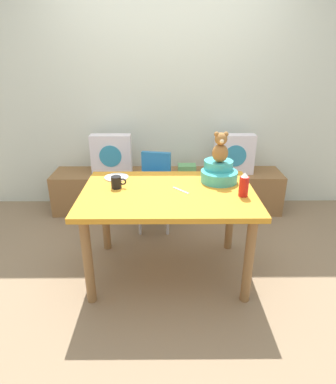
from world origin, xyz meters
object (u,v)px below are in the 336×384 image
Objects in this scene: highchair at (154,181)px; pillow_floral_left at (111,154)px; teddy_bear at (220,148)px; ketchup_bottle at (244,185)px; book_stack at (187,169)px; dining_table at (168,203)px; infant_seat_teal at (219,172)px; coffee_mug at (117,182)px; pillow_floral_right at (234,154)px; dinner_plate_near at (116,177)px.

pillow_floral_left is at bearing 139.16° from highchair.
teddy_bear reaches higher than ketchup_bottle.
dining_table is (-0.22, -1.20, 0.13)m from book_stack.
pillow_floral_left is 1.45m from teddy_bear.
teddy_bear is 0.39m from ketchup_bottle.
teddy_bear reaches higher than infant_seat_teal.
pillow_floral_left is at bearing 137.37° from teddy_bear.
coffee_mug is at bearing -169.34° from infant_seat_teal.
teddy_bear is at bearing -90.00° from infant_seat_teal.
ketchup_bottle reaches higher than infant_seat_teal.
book_stack is at bearing 177.68° from pillow_floral_right.
teddy_bear is 2.08× the size of coffee_mug.
book_stack is 1.32m from coffee_mug.
coffee_mug is (-1.14, -1.11, 0.11)m from pillow_floral_right.
dinner_plate_near is at bearing 98.84° from coffee_mug.
pillow_floral_left and infant_seat_teal have the same top height.
book_stack is (-0.52, 0.02, -0.17)m from pillow_floral_right.
infant_seat_teal is 2.75× the size of coffee_mug.
infant_seat_teal is (-0.32, -0.96, 0.13)m from pillow_floral_right.
teddy_bear reaches higher than book_stack.
coffee_mug is (-0.26, -0.69, 0.27)m from highchair.
teddy_bear is 0.90m from dinner_plate_near.
coffee_mug is (-0.40, 0.07, 0.15)m from dining_table.
infant_seat_teal reaches higher than dinner_plate_near.
infant_seat_teal is (0.20, -0.98, 0.31)m from book_stack.
dining_table is 0.59m from ketchup_bottle.
coffee_mug is 0.60× the size of dinner_plate_near.
infant_seat_teal is 0.86m from dinner_plate_near.
pillow_floral_left is 0.66m from highchair.
pillow_floral_left and pillow_floral_right have the same top height.
infant_seat_teal is (0.56, -0.54, 0.29)m from highchair.
pillow_floral_right is 1.06m from teddy_bear.
ketchup_bottle is at bearing -51.01° from highchair.
pillow_floral_right is at bearing 37.24° from dinner_plate_near.
highchair is (-0.36, -0.44, 0.02)m from book_stack.
infant_seat_teal is at bearing 28.15° from dining_table.
pillow_floral_left is 1.76× the size of teddy_bear.
ketchup_bottle is (0.14, -0.32, 0.02)m from infant_seat_teal.
pillow_floral_right is 1.48m from dinner_plate_near.
coffee_mug reaches higher than highchair.
pillow_floral_left is 2.20× the size of dinner_plate_near.
ketchup_bottle is 0.92× the size of dinner_plate_near.
highchair is at bearing 58.07° from dinner_plate_near.
highchair is at bearing 100.26° from dining_table.
dinner_plate_near is at bearing -142.76° from pillow_floral_right.
pillow_floral_right is at bearing 71.49° from infant_seat_teal.
coffee_mug is at bearing -118.90° from book_stack.
pillow_floral_left is 1.33m from dining_table.
ketchup_bottle is at bearing -9.47° from dining_table.
book_stack is 0.15× the size of dining_table.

